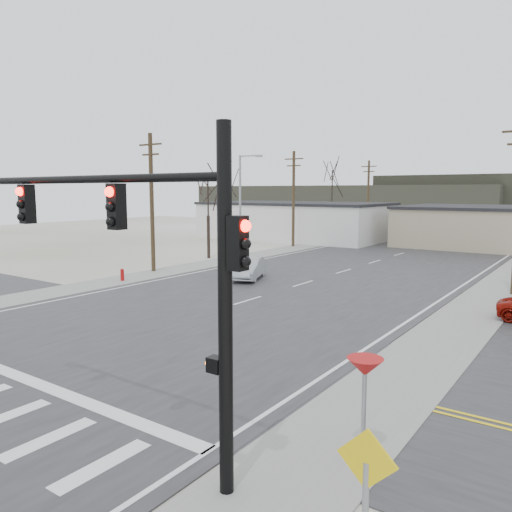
{
  "coord_description": "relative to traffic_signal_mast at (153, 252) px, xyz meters",
  "views": [
    {
      "loc": [
        15.53,
        -13.36,
        5.95
      ],
      "look_at": [
        0.94,
        7.43,
        2.6
      ],
      "focal_mm": 35.0,
      "sensor_mm": 36.0,
      "label": 1
    }
  ],
  "objects": [
    {
      "name": "streetlight_main",
      "position": [
        -18.69,
        28.2,
        0.41
      ],
      "size": [
        2.4,
        0.25,
        9.0
      ],
      "color": "gray",
      "rests_on": "ground"
    },
    {
      "name": "tree_left_mid",
      "position": [
        -29.89,
        40.2,
        1.61
      ],
      "size": [
        3.96,
        3.96,
        8.82
      ],
      "color": "black",
      "rests_on": "ground"
    },
    {
      "name": "sidewalk_left",
      "position": [
        -18.49,
        26.2,
        -4.64
      ],
      "size": [
        3.0,
        90.0,
        0.06
      ],
      "primitive_type": "cube",
      "color": "gray",
      "rests_on": "ground"
    },
    {
      "name": "building_left_far",
      "position": [
        -23.89,
        46.2,
        -2.42
      ],
      "size": [
        22.3,
        12.3,
        4.5
      ],
      "color": "silver",
      "rests_on": "ground"
    },
    {
      "name": "yield_sign",
      "position": [
        3.61,
        2.7,
        -2.61
      ],
      "size": [
        0.8,
        0.8,
        2.35
      ],
      "color": "gray",
      "rests_on": "ground"
    },
    {
      "name": "diamond_sign",
      "position": [
        5.11,
        -0.8,
        -3.07
      ],
      "size": [
        0.92,
        0.1,
        2.61
      ],
      "color": "gray",
      "rests_on": "ground"
    },
    {
      "name": "hill_left",
      "position": [
        -42.89,
        98.2,
        -1.17
      ],
      "size": [
        70.0,
        18.0,
        7.0
      ],
      "primitive_type": "cube",
      "color": "#333026",
      "rests_on": "ground"
    },
    {
      "name": "ground",
      "position": [
        -7.89,
        6.2,
        -4.67
      ],
      "size": [
        140.0,
        140.0,
        0.0
      ],
      "primitive_type": "plane",
      "color": "white",
      "rests_on": "ground"
    },
    {
      "name": "upole_left_d",
      "position": [
        -19.39,
        58.2,
        0.55
      ],
      "size": [
        2.2,
        0.3,
        10.0
      ],
      "color": "#44331F",
      "rests_on": "ground"
    },
    {
      "name": "upole_left_b",
      "position": [
        -19.39,
        18.2,
        0.55
      ],
      "size": [
        2.2,
        0.3,
        10.0
      ],
      "color": "#44331F",
      "rests_on": "ground"
    },
    {
      "name": "traffic_signal_mast",
      "position": [
        0.0,
        0.0,
        0.0
      ],
      "size": [
        8.95,
        0.43,
        7.2
      ],
      "color": "black",
      "rests_on": "ground"
    },
    {
      "name": "main_road",
      "position": [
        -7.89,
        21.2,
        -4.65
      ],
      "size": [
        18.0,
        110.0,
        0.05
      ],
      "primitive_type": "cube",
      "color": "#262628",
      "rests_on": "ground"
    },
    {
      "name": "car_far_a",
      "position": [
        -5.56,
        49.85,
        -3.84
      ],
      "size": [
        4.12,
        5.88,
        1.58
      ],
      "primitive_type": "imported",
      "rotation": [
        0.0,
        0.0,
        2.75
      ],
      "color": "black",
      "rests_on": "main_road"
    },
    {
      "name": "cross_road",
      "position": [
        -7.89,
        6.2,
        -4.65
      ],
      "size": [
        90.0,
        10.0,
        0.04
      ],
      "primitive_type": "cube",
      "color": "#262628",
      "rests_on": "ground"
    },
    {
      "name": "tree_left_near",
      "position": [
        -20.89,
        26.2,
        0.55
      ],
      "size": [
        3.3,
        3.3,
        7.35
      ],
      "color": "black",
      "rests_on": "ground"
    },
    {
      "name": "car_far_b",
      "position": [
        -13.54,
        60.64,
        -3.94
      ],
      "size": [
        3.14,
        4.37,
        1.38
      ],
      "primitive_type": "imported",
      "rotation": [
        0.0,
        0.0,
        -0.42
      ],
      "color": "black",
      "rests_on": "main_road"
    },
    {
      "name": "fire_hydrant",
      "position": [
        -18.09,
        14.2,
        -4.22
      ],
      "size": [
        0.24,
        0.24,
        0.87
      ],
      "color": "#A50C0C",
      "rests_on": "ground"
    },
    {
      "name": "upole_left_c",
      "position": [
        -19.39,
        38.2,
        0.55
      ],
      "size": [
        2.2,
        0.3,
        10.0
      ],
      "color": "#44331F",
      "rests_on": "ground"
    },
    {
      "name": "tree_left_far",
      "position": [
        -21.89,
        52.2,
        1.61
      ],
      "size": [
        3.96,
        3.96,
        8.82
      ],
      "color": "black",
      "rests_on": "ground"
    },
    {
      "name": "sidewalk_right",
      "position": [
        2.71,
        26.2,
        -4.64
      ],
      "size": [
        3.0,
        90.0,
        0.06
      ],
      "primitive_type": "cube",
      "color": "gray",
      "rests_on": "ground"
    },
    {
      "name": "sedan_crossing",
      "position": [
        -11.74,
        19.63,
        -3.92
      ],
      "size": [
        3.02,
        4.56,
        1.42
      ],
      "primitive_type": "imported",
      "rotation": [
        0.0,
        0.0,
        0.39
      ],
      "color": "#9B9FA5",
      "rests_on": "main_road"
    }
  ]
}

